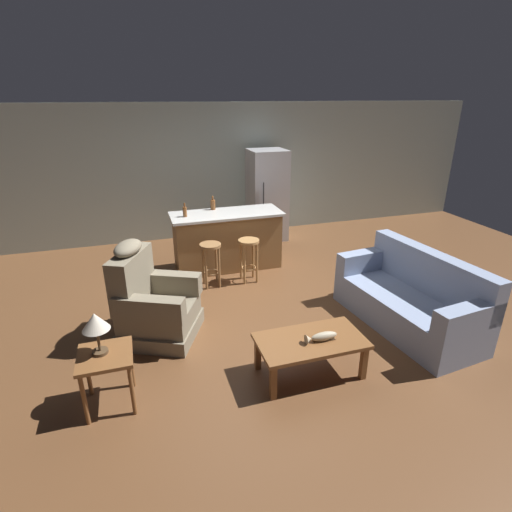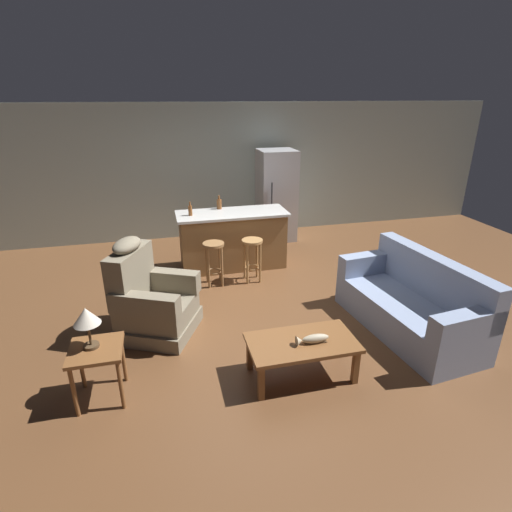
# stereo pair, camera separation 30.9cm
# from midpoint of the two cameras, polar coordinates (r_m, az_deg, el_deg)

# --- Properties ---
(ground_plane) EXTENTS (12.00, 12.00, 0.00)m
(ground_plane) POSITION_cam_midpoint_polar(r_m,az_deg,el_deg) (5.65, -2.29, -6.76)
(ground_plane) COLOR brown
(back_wall) EXTENTS (12.00, 0.05, 2.60)m
(back_wall) POSITION_cam_midpoint_polar(r_m,az_deg,el_deg) (8.14, -8.44, 11.77)
(back_wall) COLOR #939E93
(back_wall) RESTS_ON ground_plane
(coffee_table) EXTENTS (1.10, 0.60, 0.42)m
(coffee_table) POSITION_cam_midpoint_polar(r_m,az_deg,el_deg) (4.18, 5.67, -12.41)
(coffee_table) COLOR brown
(coffee_table) RESTS_ON ground_plane
(fish_figurine) EXTENTS (0.34, 0.10, 0.10)m
(fish_figurine) POSITION_cam_midpoint_polar(r_m,az_deg,el_deg) (4.12, 7.13, -11.45)
(fish_figurine) COLOR #4C3823
(fish_figurine) RESTS_ON coffee_table
(couch) EXTENTS (1.04, 1.98, 0.94)m
(couch) POSITION_cam_midpoint_polar(r_m,az_deg,el_deg) (5.32, 19.69, -5.94)
(couch) COLOR #8493B2
(couch) RESTS_ON ground_plane
(recliner_near_lamp) EXTENTS (1.12, 1.12, 1.20)m
(recliner_near_lamp) POSITION_cam_midpoint_polar(r_m,az_deg,el_deg) (4.96, -16.32, -6.60)
(recliner_near_lamp) COLOR #756B56
(recliner_near_lamp) RESTS_ON ground_plane
(end_table) EXTENTS (0.48, 0.48, 0.56)m
(end_table) POSITION_cam_midpoint_polar(r_m,az_deg,el_deg) (4.04, -22.76, -13.98)
(end_table) COLOR brown
(end_table) RESTS_ON ground_plane
(table_lamp) EXTENTS (0.24, 0.24, 0.41)m
(table_lamp) POSITION_cam_midpoint_polar(r_m,az_deg,el_deg) (3.86, -24.14, -8.84)
(table_lamp) COLOR #4C3823
(table_lamp) RESTS_ON end_table
(kitchen_island) EXTENTS (1.80, 0.70, 0.95)m
(kitchen_island) POSITION_cam_midpoint_polar(r_m,az_deg,el_deg) (6.66, -5.46, 2.25)
(kitchen_island) COLOR olive
(kitchen_island) RESTS_ON ground_plane
(bar_stool_left) EXTENTS (0.32, 0.32, 0.68)m
(bar_stool_left) POSITION_cam_midpoint_polar(r_m,az_deg,el_deg) (6.01, -7.94, -0.16)
(bar_stool_left) COLOR olive
(bar_stool_left) RESTS_ON ground_plane
(bar_stool_right) EXTENTS (0.32, 0.32, 0.68)m
(bar_stool_right) POSITION_cam_midpoint_polar(r_m,az_deg,el_deg) (6.13, -2.48, 0.48)
(bar_stool_right) COLOR #A87A47
(bar_stool_right) RESTS_ON ground_plane
(refrigerator) EXTENTS (0.70, 0.69, 1.76)m
(refrigerator) POSITION_cam_midpoint_polar(r_m,az_deg,el_deg) (7.93, 0.48, 8.63)
(refrigerator) COLOR #B7B7BC
(refrigerator) RESTS_ON ground_plane
(bottle_tall_green) EXTENTS (0.06, 0.06, 0.22)m
(bottle_tall_green) POSITION_cam_midpoint_polar(r_m,az_deg,el_deg) (6.37, -11.52, 6.24)
(bottle_tall_green) COLOR brown
(bottle_tall_green) RESTS_ON kitchen_island
(bottle_short_amber) EXTENTS (0.08, 0.08, 0.23)m
(bottle_short_amber) POSITION_cam_midpoint_polar(r_m,az_deg,el_deg) (6.70, -7.51, 7.31)
(bottle_short_amber) COLOR brown
(bottle_short_amber) RESTS_ON kitchen_island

